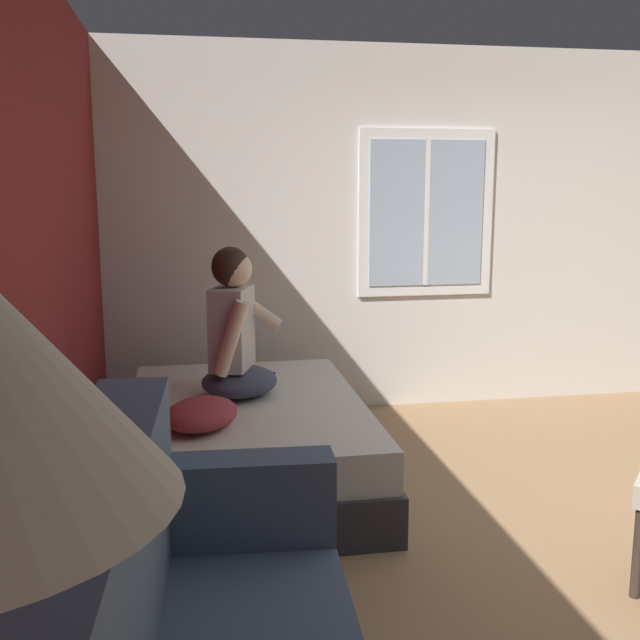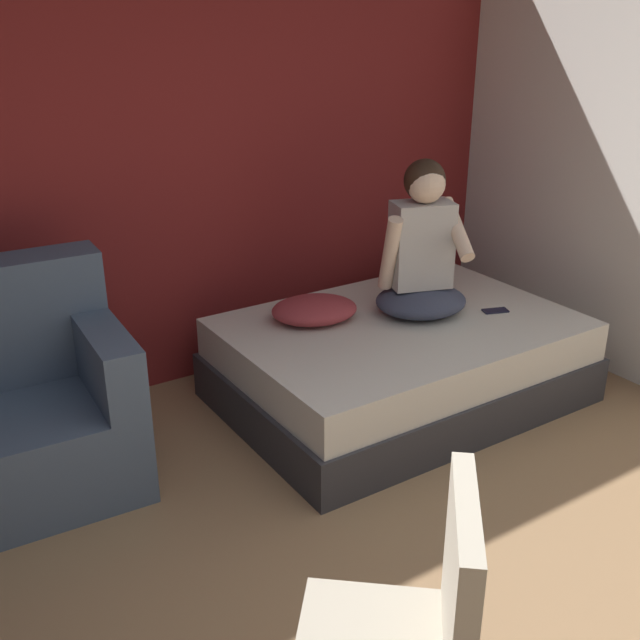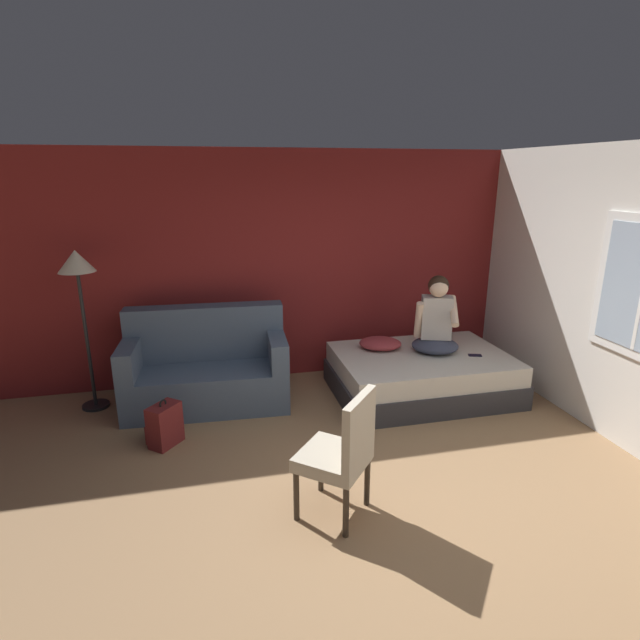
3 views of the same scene
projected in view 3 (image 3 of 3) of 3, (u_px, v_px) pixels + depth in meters
name	position (u px, v px, depth m)	size (l,w,h in m)	color
ground_plane	(388.00, 511.00, 3.74)	(40.00, 40.00, 0.00)	#93704C
wall_back_accent	(308.00, 266.00, 6.03)	(9.82, 0.16, 2.70)	maroon
bed	(421.00, 374.00, 5.65)	(1.95, 1.36, 0.48)	#2D2D33
couch	(207.00, 369.00, 5.40)	(1.74, 0.91, 1.04)	#47566B
side_chair	(342.00, 451.00, 3.55)	(0.65, 0.65, 0.98)	#382D23
person_seated	(436.00, 322.00, 5.56)	(0.63, 0.58, 0.88)	#383D51
backpack	(164.00, 425.00, 4.60)	(0.35, 0.35, 0.46)	maroon
throw_pillow	(380.00, 343.00, 5.72)	(0.48, 0.36, 0.14)	#993338
cell_phone	(475.00, 355.00, 5.53)	(0.07, 0.14, 0.01)	black
floor_lamp	(78.00, 277.00, 4.99)	(0.36, 0.36, 1.70)	black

